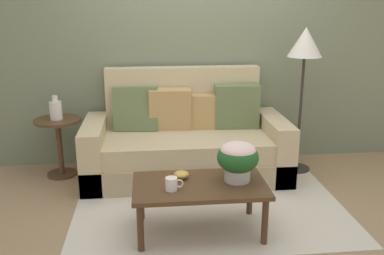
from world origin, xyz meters
name	(u,v)px	position (x,y,z in m)	size (l,w,h in m)	color
ground_plane	(210,210)	(0.00, 0.00, 0.00)	(14.00, 14.00, 0.00)	#997A56
wall_back	(194,39)	(0.00, 1.35, 1.37)	(6.40, 0.12, 2.75)	slate
area_rug	(210,207)	(0.00, 0.04, 0.01)	(2.37, 1.62, 0.01)	beige
couch	(186,143)	(-0.14, 0.86, 0.35)	(2.06, 0.93, 1.10)	tan
coffee_table	(200,189)	(-0.14, -0.36, 0.37)	(1.03, 0.59, 0.42)	#442D1B
side_table	(59,137)	(-1.45, 0.95, 0.42)	(0.47, 0.47, 0.61)	#4C331E
floor_lamp	(305,52)	(1.07, 0.83, 1.27)	(0.35, 0.35, 1.52)	#2D2823
potted_plant	(238,158)	(0.16, -0.33, 0.61)	(0.32, 0.32, 0.32)	#B7B2A8
coffee_mug	(172,184)	(-0.36, -0.45, 0.46)	(0.14, 0.09, 0.10)	white
snack_bowl	(181,174)	(-0.27, -0.24, 0.45)	(0.12, 0.12, 0.06)	gold
table_vase	(56,110)	(-1.45, 0.94, 0.71)	(0.12, 0.12, 0.25)	silver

